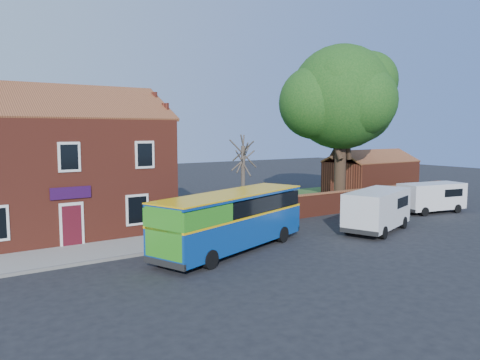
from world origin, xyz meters
TOP-DOWN VIEW (x-y plane):
  - ground at (0.00, 0.00)m, footprint 120.00×120.00m
  - pavement at (-7.00, 5.75)m, footprint 18.00×3.50m
  - kerb at (-7.00, 4.00)m, footprint 18.00×0.15m
  - grass_strip at (13.00, 13.00)m, footprint 26.00×12.00m
  - shop_building at (-7.02, 11.50)m, footprint 12.30×8.13m
  - boundary_wall at (13.00, 7.00)m, footprint 22.00×0.38m
  - outbuilding at (22.00, 13.00)m, footprint 8.20×5.06m
  - bus at (-0.94, 2.25)m, footprint 9.68×5.44m
  - van_near at (8.89, 1.34)m, footprint 5.91×3.91m
  - van_far at (17.28, 3.34)m, footprint 5.14×2.81m
  - large_tree at (14.66, 10.02)m, footprint 10.36×8.19m
  - bare_tree at (4.52, 8.91)m, footprint 2.01×2.40m

SIDE VIEW (x-z plane):
  - ground at x=0.00m, z-range 0.00..0.00m
  - grass_strip at x=13.00m, z-range 0.00..0.04m
  - pavement at x=-7.00m, z-range 0.00..0.12m
  - kerb at x=-7.00m, z-range 0.00..0.14m
  - boundary_wall at x=13.00m, z-range 0.01..1.61m
  - van_far at x=17.28m, z-range 0.13..2.26m
  - van_near at x=8.89m, z-range 0.15..2.56m
  - outbuilding at x=22.00m, z-range -0.48..3.69m
  - bus at x=-0.94m, z-range 0.20..3.07m
  - bare_tree at x=4.52m, z-range 0.07..5.43m
  - shop_building at x=-7.02m, z-range -1.84..8.66m
  - large_tree at x=14.66m, z-range 1.95..14.59m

